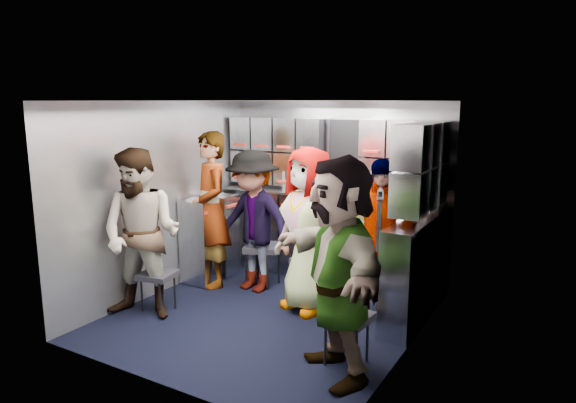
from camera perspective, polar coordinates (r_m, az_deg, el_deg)
The scene contains 29 objects.
floor at distance 5.25m, azimuth -2.00°, elevation -12.46°, with size 3.00×3.00×0.00m, color black.
wall_back at distance 6.22m, azimuth 5.32°, elevation 1.35°, with size 2.80×0.04×2.10m, color gray.
wall_left at distance 5.78m, azimuth -13.89°, elevation 0.33°, with size 0.04×3.00×2.10m, color gray.
wall_right at distance 4.36m, azimuth 13.69°, elevation -3.12°, with size 0.04×3.00×2.10m, color gray.
ceiling at distance 4.81m, azimuth -2.17°, elevation 11.12°, with size 2.80×3.00×0.02m, color silver.
cart_bank_back at distance 6.16m, azimuth 4.39°, elevation -4.04°, with size 2.68×0.38×0.99m, color #9B9FAB.
cart_bank_left at distance 6.18m, azimuth -8.64°, elevation -4.08°, with size 0.38×0.76×0.99m, color #9B9FAB.
counter at distance 6.04m, azimuth 4.47°, elevation 0.73°, with size 2.68×0.42×0.03m, color #ADB0B5.
locker_bank_back at distance 6.03m, azimuth 4.78°, elevation 5.27°, with size 2.68×0.28×0.82m, color #9B9FAB.
locker_bank_right at distance 4.98m, azimuth 14.60°, elevation 3.74°, with size 0.28×1.00×0.82m, color #9B9FAB.
right_cabinet at distance 5.11m, azimuth 13.74°, elevation -7.46°, with size 0.28×1.20×1.00m, color #9B9FAB.
coffee_niche at distance 6.01m, azimuth 6.58°, elevation 5.02°, with size 0.46×0.16×0.84m, color black, non-canonical shape.
red_latch_strip at distance 5.89m, azimuth 3.60°, elevation -0.86°, with size 2.60×0.02×0.03m, color #AC251B.
jump_seat_near_left at distance 5.40m, azimuth -14.30°, elevation -8.11°, with size 0.39×0.38×0.40m.
jump_seat_mid_left at distance 5.94m, azimuth -2.87°, elevation -5.34°, with size 0.52×0.51×0.47m.
jump_seat_center at distance 5.39m, azimuth 3.19°, elevation -6.77°, with size 0.46×0.44×0.50m.
jump_seat_mid_right at distance 5.29m, azimuth 10.51°, elevation -8.29°, with size 0.40×0.38×0.41m.
jump_seat_near_right at distance 4.24m, azimuth 6.58°, elevation -12.90°, with size 0.39×0.37×0.43m.
attendant_standing at distance 5.89m, azimuth -8.57°, elevation -0.90°, with size 0.65×0.42×1.77m, color black.
attendant_arc_a at distance 5.14m, azimuth -15.96°, elevation -3.56°, with size 0.81×0.63×1.67m, color black.
attendant_arc_b at distance 5.70m, azimuth -3.90°, elevation -2.20°, with size 1.02×0.59×1.58m, color black.
attendant_arc_c at distance 5.13m, azimuth 2.32°, elevation -3.20°, with size 0.81×0.53×1.66m, color black.
attendant_arc_d at distance 5.00m, azimuth 9.98°, elevation -4.26°, with size 0.92×0.38×1.58m, color black.
attendant_arc_e at distance 3.91m, azimuth 5.66°, elevation -7.41°, with size 1.59×0.51×1.72m, color black.
bottle_left at distance 6.24m, azimuth -0.36°, elevation 2.34°, with size 0.07×0.07×0.24m, color white.
bottle_mid at distance 6.11m, azimuth 1.78°, elevation 2.27°, with size 0.07×0.07×0.26m, color white.
bottle_right at distance 5.62m, azimuth 13.29°, elevation 1.06°, with size 0.07×0.07×0.23m, color white.
cup_left at distance 6.47m, azimuth -3.80°, elevation 2.04°, with size 0.08×0.08×0.11m, color #CEB791.
cup_right at distance 5.57m, azimuth 15.25°, elevation 0.12°, with size 0.08×0.08×0.09m, color #CEB791.
Camera 1 is at (2.58, -4.07, 2.09)m, focal length 32.00 mm.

